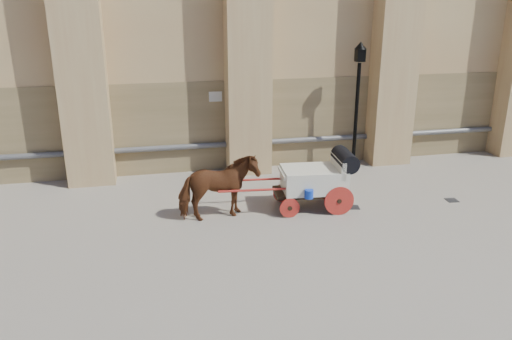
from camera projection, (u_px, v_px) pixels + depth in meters
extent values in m
plane|color=gray|center=(310.00, 210.00, 13.65)|extent=(90.00, 90.00, 0.00)
cube|color=#8E7953|center=(329.00, 120.00, 17.41)|extent=(44.00, 0.35, 3.00)
cylinder|color=#59595B|center=(331.00, 138.00, 17.35)|extent=(42.00, 0.18, 0.18)
cube|color=beige|center=(215.00, 97.00, 16.11)|extent=(0.42, 0.04, 0.32)
imported|color=brown|center=(218.00, 188.00, 12.84)|extent=(2.14, 1.21, 1.71)
cube|color=black|center=(310.00, 191.00, 13.63)|extent=(2.02, 1.06, 0.11)
cube|color=beige|center=(314.00, 179.00, 13.53)|extent=(1.78, 1.26, 0.62)
cube|color=beige|center=(338.00, 166.00, 13.49)|extent=(0.23, 1.12, 0.49)
cube|color=beige|center=(286.00, 173.00, 13.37)|extent=(0.40, 1.00, 0.09)
cylinder|color=black|center=(345.00, 159.00, 13.46)|extent=(0.59, 1.15, 0.50)
cylinder|color=#AE261E|center=(339.00, 201.00, 13.22)|extent=(0.80, 0.12, 0.80)
cylinder|color=#AE261E|center=(328.00, 186.00, 14.26)|extent=(0.80, 0.12, 0.80)
cylinder|color=#AE261E|center=(290.00, 208.00, 13.11)|extent=(0.54, 0.10, 0.53)
cylinder|color=#AE261E|center=(282.00, 193.00, 14.14)|extent=(0.54, 0.10, 0.53)
cylinder|color=#AE261E|center=(259.00, 190.00, 13.00)|extent=(2.13, 0.25, 0.06)
cylinder|color=#AE261E|center=(255.00, 180.00, 13.75)|extent=(2.13, 0.25, 0.06)
cylinder|color=#1137B8|center=(309.00, 194.00, 12.97)|extent=(0.23, 0.23, 0.23)
cylinder|color=black|center=(356.00, 117.00, 16.48)|extent=(0.12, 0.12, 3.56)
cone|color=black|center=(353.00, 163.00, 16.99)|extent=(0.36, 0.36, 0.36)
cube|color=black|center=(360.00, 55.00, 15.83)|extent=(0.28, 0.28, 0.42)
cone|color=black|center=(361.00, 45.00, 15.73)|extent=(0.40, 0.40, 0.24)
cube|color=black|center=(353.00, 207.00, 13.81)|extent=(0.38, 0.38, 0.01)
cube|color=black|center=(452.00, 200.00, 14.31)|extent=(0.35, 0.35, 0.01)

